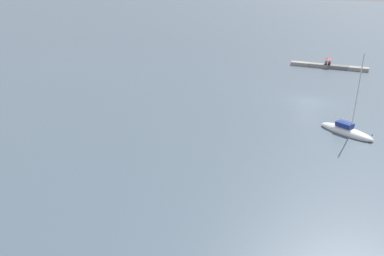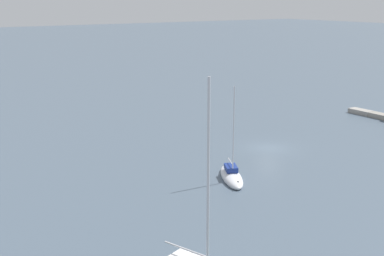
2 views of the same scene
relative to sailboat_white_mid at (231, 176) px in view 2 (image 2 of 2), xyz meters
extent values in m
plane|color=#475666|center=(5.03, -9.03, -0.28)|extent=(500.00, 500.00, 0.00)
cube|color=gray|center=(6.65, -30.10, 0.02)|extent=(3.17, 1.46, 0.61)
cube|color=gray|center=(9.87, -30.10, 0.02)|extent=(3.17, 1.46, 0.61)
cylinder|color=silver|center=(-12.71, 11.81, 5.93)|extent=(0.14, 0.14, 10.45)
cylinder|color=silver|center=(-11.36, 12.27, 1.76)|extent=(2.74, 1.02, 0.10)
ellipsoid|color=silver|center=(-0.01, 0.01, -0.08)|extent=(5.75, 4.02, 0.97)
cube|color=navy|center=(0.24, -0.12, 0.62)|extent=(1.85, 1.58, 0.44)
cylinder|color=silver|center=(-0.42, 0.21, 4.12)|extent=(0.10, 0.10, 7.45)
cylinder|color=silver|center=(0.46, -0.24, 1.13)|extent=(1.79, 0.97, 0.07)
sphere|color=black|center=(-2.32, 1.20, 0.44)|extent=(0.13, 0.13, 0.13)
camera|label=1|loc=(-0.57, 37.29, 14.11)|focal=34.36mm
camera|label=2|loc=(-31.63, 25.72, 14.70)|focal=47.09mm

